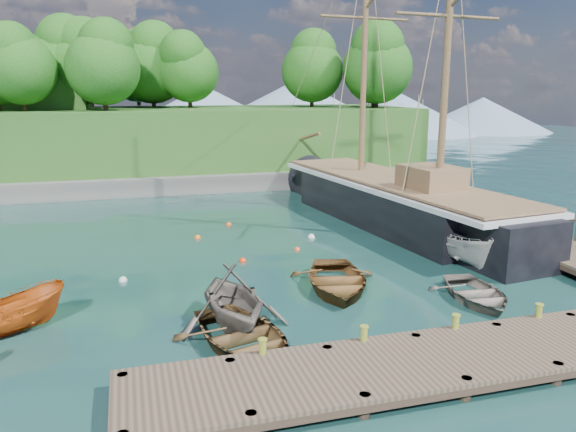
% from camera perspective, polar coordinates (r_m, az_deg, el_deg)
% --- Properties ---
extents(ground, '(160.00, 160.00, 0.00)m').
position_cam_1_polar(ground, '(21.62, 4.63, -8.01)').
color(ground, '#163B36').
rests_on(ground, ground).
extents(dock_near, '(20.00, 3.20, 1.10)m').
position_cam_1_polar(dock_near, '(17.07, 19.17, -13.08)').
color(dock_near, '#443529').
rests_on(dock_near, ground).
extents(dock_east, '(3.20, 24.00, 1.10)m').
position_cam_1_polar(dock_east, '(32.76, 19.30, -0.65)').
color(dock_east, '#443529').
rests_on(dock_east, ground).
extents(bollard_0, '(0.26, 0.26, 0.45)m').
position_cam_1_polar(bollard_0, '(16.10, -2.56, -15.70)').
color(bollard_0, olive).
rests_on(bollard_0, ground).
extents(bollard_1, '(0.26, 0.26, 0.45)m').
position_cam_1_polar(bollard_1, '(16.96, 7.65, -14.23)').
color(bollard_1, olive).
rests_on(bollard_1, ground).
extents(bollard_2, '(0.26, 0.26, 0.45)m').
position_cam_1_polar(bollard_2, '(18.29, 16.51, -12.58)').
color(bollard_2, olive).
rests_on(bollard_2, ground).
extents(bollard_3, '(0.26, 0.26, 0.45)m').
position_cam_1_polar(bollard_3, '(19.97, 23.92, -10.96)').
color(bollard_3, olive).
rests_on(bollard_3, ground).
extents(rowboat_0, '(4.52, 5.49, 0.99)m').
position_cam_1_polar(rowboat_0, '(17.48, -4.54, -13.29)').
color(rowboat_0, brown).
rests_on(rowboat_0, ground).
extents(rowboat_1, '(4.12, 4.63, 2.24)m').
position_cam_1_polar(rowboat_1, '(19.00, -5.61, -11.09)').
color(rowboat_1, '#615A51').
rests_on(rowboat_1, ground).
extents(rowboat_2, '(4.52, 5.53, 1.00)m').
position_cam_1_polar(rowboat_2, '(22.19, 4.93, -7.46)').
color(rowboat_2, brown).
rests_on(rowboat_2, ground).
extents(rowboat_3, '(3.35, 4.27, 0.80)m').
position_cam_1_polar(rowboat_3, '(22.14, 18.56, -8.16)').
color(rowboat_3, '#6F645A').
rests_on(rowboat_3, ground).
extents(motorboat_orange, '(4.09, 3.17, 1.50)m').
position_cam_1_polar(motorboat_orange, '(20.41, -26.53, -10.71)').
color(motorboat_orange, '#BA4F11').
rests_on(motorboat_orange, ground).
extents(cabin_boat_white, '(2.13, 4.95, 1.87)m').
position_cam_1_polar(cabin_boat_white, '(26.68, 17.07, -4.46)').
color(cabin_boat_white, silver).
rests_on(cabin_boat_white, ground).
extents(schooner, '(7.31, 27.42, 20.09)m').
position_cam_1_polar(schooner, '(32.92, 10.80, 1.13)').
color(schooner, black).
rests_on(schooner, ground).
extents(mooring_buoy_0, '(0.36, 0.36, 0.36)m').
position_cam_1_polar(mooring_buoy_0, '(23.98, -16.41, -6.38)').
color(mooring_buoy_0, silver).
rests_on(mooring_buoy_0, ground).
extents(mooring_buoy_1, '(0.34, 0.34, 0.34)m').
position_cam_1_polar(mooring_buoy_1, '(25.60, -4.62, -4.65)').
color(mooring_buoy_1, red).
rests_on(mooring_buoy_1, ground).
extents(mooring_buoy_2, '(0.30, 0.30, 0.30)m').
position_cam_1_polar(mooring_buoy_2, '(27.26, 0.94, -3.51)').
color(mooring_buoy_2, '#F84B24').
rests_on(mooring_buoy_2, ground).
extents(mooring_buoy_3, '(0.36, 0.36, 0.36)m').
position_cam_1_polar(mooring_buoy_3, '(29.56, 2.38, -2.21)').
color(mooring_buoy_3, white).
rests_on(mooring_buoy_3, ground).
extents(mooring_buoy_4, '(0.35, 0.35, 0.35)m').
position_cam_1_polar(mooring_buoy_4, '(29.75, -9.16, -2.26)').
color(mooring_buoy_4, orange).
rests_on(mooring_buoy_4, ground).
extents(mooring_buoy_5, '(0.35, 0.35, 0.35)m').
position_cam_1_polar(mooring_buoy_5, '(32.31, -6.04, -0.96)').
color(mooring_buoy_5, '#DC4B17').
rests_on(mooring_buoy_5, ground).
extents(headland, '(51.00, 19.31, 12.90)m').
position_cam_1_polar(headland, '(50.57, -22.85, 9.47)').
color(headland, '#474744').
rests_on(headland, ground).
extents(distant_ridge, '(117.00, 40.00, 10.00)m').
position_cam_1_polar(distant_ridge, '(89.66, -8.90, 10.63)').
color(distant_ridge, '#728CA5').
rests_on(distant_ridge, ground).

